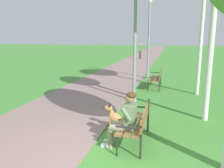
{
  "coord_description": "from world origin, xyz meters",
  "views": [
    {
      "loc": [
        1.3,
        -3.68,
        2.37
      ],
      "look_at": [
        -0.49,
        3.11,
        0.9
      ],
      "focal_mm": 36.52,
      "sensor_mm": 36.0,
      "label": 1
    }
  ],
  "objects_px": {
    "lamp_post_mid": "(149,38)",
    "pedestrian_distant": "(140,51)",
    "person_seated_on_near_bench": "(125,118)",
    "lamp_post_near": "(135,39)",
    "park_bench_near": "(137,121)",
    "dog_shepherd": "(117,120)",
    "park_bench_mid": "(156,77)"
  },
  "relations": [
    {
      "from": "person_seated_on_near_bench",
      "to": "pedestrian_distant",
      "type": "bearing_deg",
      "value": 96.84
    },
    {
      "from": "lamp_post_mid",
      "to": "pedestrian_distant",
      "type": "relative_size",
      "value": 2.68
    },
    {
      "from": "lamp_post_near",
      "to": "park_bench_mid",
      "type": "bearing_deg",
      "value": 75.69
    },
    {
      "from": "park_bench_mid",
      "to": "person_seated_on_near_bench",
      "type": "distance_m",
      "value": 6.06
    },
    {
      "from": "park_bench_near",
      "to": "dog_shepherd",
      "type": "xyz_separation_m",
      "value": [
        -0.6,
        0.6,
        -0.25
      ]
    },
    {
      "from": "lamp_post_near",
      "to": "lamp_post_mid",
      "type": "bearing_deg",
      "value": 90.12
    },
    {
      "from": "lamp_post_near",
      "to": "pedestrian_distant",
      "type": "height_order",
      "value": "lamp_post_near"
    },
    {
      "from": "lamp_post_mid",
      "to": "pedestrian_distant",
      "type": "bearing_deg",
      "value": 99.89
    },
    {
      "from": "park_bench_mid",
      "to": "lamp_post_mid",
      "type": "bearing_deg",
      "value": 104.6
    },
    {
      "from": "person_seated_on_near_bench",
      "to": "pedestrian_distant",
      "type": "distance_m",
      "value": 20.03
    },
    {
      "from": "pedestrian_distant",
      "to": "park_bench_mid",
      "type": "bearing_deg",
      "value": -79.26
    },
    {
      "from": "dog_shepherd",
      "to": "lamp_post_near",
      "type": "distance_m",
      "value": 3.34
    },
    {
      "from": "person_seated_on_near_bench",
      "to": "lamp_post_mid",
      "type": "relative_size",
      "value": 0.28
    },
    {
      "from": "person_seated_on_near_bench",
      "to": "lamp_post_near",
      "type": "height_order",
      "value": "lamp_post_near"
    },
    {
      "from": "park_bench_mid",
      "to": "person_seated_on_near_bench",
      "type": "xyz_separation_m",
      "value": [
        -0.24,
        -6.05,
        0.17
      ]
    },
    {
      "from": "park_bench_mid",
      "to": "dog_shepherd",
      "type": "distance_m",
      "value": 5.2
    },
    {
      "from": "park_bench_near",
      "to": "dog_shepherd",
      "type": "bearing_deg",
      "value": 134.87
    },
    {
      "from": "park_bench_near",
      "to": "lamp_post_near",
      "type": "distance_m",
      "value": 3.76
    },
    {
      "from": "lamp_post_mid",
      "to": "pedestrian_distant",
      "type": "height_order",
      "value": "lamp_post_mid"
    },
    {
      "from": "park_bench_near",
      "to": "lamp_post_near",
      "type": "relative_size",
      "value": 0.34
    },
    {
      "from": "pedestrian_distant",
      "to": "person_seated_on_near_bench",
      "type": "bearing_deg",
      "value": -83.16
    },
    {
      "from": "dog_shepherd",
      "to": "park_bench_mid",
      "type": "bearing_deg",
      "value": 83.07
    },
    {
      "from": "lamp_post_near",
      "to": "park_bench_near",
      "type": "bearing_deg",
      "value": -79.5
    },
    {
      "from": "park_bench_near",
      "to": "lamp_post_near",
      "type": "xyz_separation_m",
      "value": [
        -0.6,
        3.26,
        1.76
      ]
    },
    {
      "from": "park_bench_mid",
      "to": "lamp_post_mid",
      "type": "height_order",
      "value": "lamp_post_mid"
    },
    {
      "from": "person_seated_on_near_bench",
      "to": "lamp_post_near",
      "type": "bearing_deg",
      "value": 96.37
    },
    {
      "from": "park_bench_near",
      "to": "person_seated_on_near_bench",
      "type": "distance_m",
      "value": 0.4
    },
    {
      "from": "park_bench_near",
      "to": "person_seated_on_near_bench",
      "type": "relative_size",
      "value": 1.2
    },
    {
      "from": "park_bench_near",
      "to": "person_seated_on_near_bench",
      "type": "xyz_separation_m",
      "value": [
        -0.21,
        -0.3,
        0.17
      ]
    },
    {
      "from": "park_bench_near",
      "to": "pedestrian_distant",
      "type": "xyz_separation_m",
      "value": [
        -2.59,
        19.59,
        0.33
      ]
    },
    {
      "from": "lamp_post_near",
      "to": "pedestrian_distant",
      "type": "distance_m",
      "value": 16.51
    },
    {
      "from": "person_seated_on_near_bench",
      "to": "lamp_post_mid",
      "type": "bearing_deg",
      "value": 92.74
    }
  ]
}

